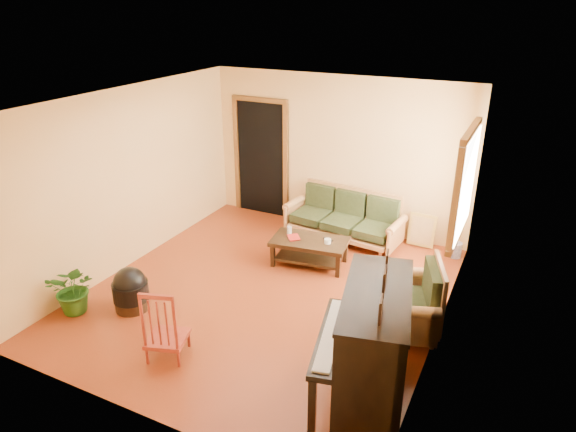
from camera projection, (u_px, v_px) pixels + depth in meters
The scene contains 16 objects.
floor at pixel (267, 292), 7.00m from camera, with size 5.00×5.00×0.00m, color #62200C.
doorway at pixel (261, 159), 9.23m from camera, with size 1.08×0.16×2.05m, color black.
window at pixel (465, 184), 6.58m from camera, with size 0.12×1.36×1.46m, color white.
sofa at pixel (343, 217), 8.38m from camera, with size 1.91×0.80×0.82m, color #AA6F3E.
coffee_table at pixel (309, 252), 7.67m from camera, with size 1.11×0.61×0.40m, color black.
armchair at pixel (404, 297), 6.03m from camera, with size 0.89×0.93×0.93m, color #AA6F3E.
piano at pixel (373, 349), 4.88m from camera, with size 0.84×1.42×1.26m, color black.
footstool at pixel (131, 294), 6.56m from camera, with size 0.45×0.45×0.43m, color black.
red_chair at pixel (166, 321), 5.61m from camera, with size 0.42×0.46×0.89m, color maroon.
leaning_frame at pixel (422, 230), 8.20m from camera, with size 0.42×0.09×0.56m, color gold.
ceramic_crock at pixel (455, 250), 7.92m from camera, with size 0.19×0.19×0.24m, color #354BA1.
potted_plant at pixel (74, 289), 6.45m from camera, with size 0.60×0.52×0.67m, color #275E1A.
book at pixel (288, 238), 7.62m from camera, with size 0.17×0.22×0.02m, color #A41D15.
candle at pixel (289, 230), 7.76m from camera, with size 0.07×0.07×0.12m, color silver.
glass_jar at pixel (328, 241), 7.47m from camera, with size 0.10×0.10×0.07m, color white.
remote at pixel (328, 239), 7.58m from camera, with size 0.16×0.04×0.02m, color black.
Camera 1 is at (2.91, -5.28, 3.72)m, focal length 32.00 mm.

